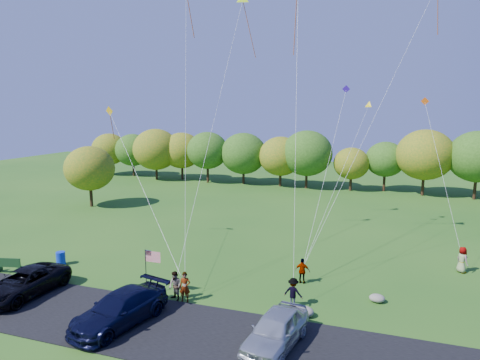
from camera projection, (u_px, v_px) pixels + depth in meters
The scene contains 17 objects.
ground at pixel (206, 298), 25.28m from camera, with size 140.00×140.00×0.00m, color #225418.
asphalt_lane at pixel (174, 330), 21.54m from camera, with size 44.00×6.00×0.06m, color black.
treeline at pixel (311, 156), 58.77m from camera, with size 77.32×28.01×8.19m.
minivan_dark at pixel (24, 283), 25.41m from camera, with size 2.59×5.62×1.56m, color black.
minivan_navy at pixel (120, 309), 21.96m from camera, with size 2.32×5.70×1.66m, color black.
minivan_silver at pixel (276, 330), 19.89m from camera, with size 1.95×4.85×1.65m, color #B5B9C0.
flyer_a at pixel (185, 287), 24.68m from camera, with size 0.65×0.43×1.78m, color #4C4C59.
flyer_b at pixel (175, 286), 24.89m from camera, with size 0.84×0.65×1.72m, color #4C4C59.
flyer_c at pixel (293, 292), 24.08m from camera, with size 1.08×0.62×1.68m, color #4C4C59.
flyer_d at pixel (302, 271), 27.30m from camera, with size 0.97×0.40×1.65m, color #4C4C59.
flyer_e at pixel (462, 260), 29.12m from camera, with size 0.88×0.57×1.80m, color #4C4C59.
park_bench at pixel (7, 265), 28.95m from camera, with size 2.01×0.76×1.12m.
trash_barrel at pixel (61, 258), 30.63m from camera, with size 0.63×0.63×0.95m, color #0D2CC5.
flag_assembly at pixel (150, 261), 25.38m from camera, with size 1.03×0.67×2.81m.
boulder_near at pixel (304, 311), 23.01m from camera, with size 1.11×0.87×0.55m, color gray.
boulder_far at pixel (377, 298), 24.72m from camera, with size 0.89×0.74×0.46m, color gray.
kites_aloft at pixel (298, 7), 32.84m from camera, with size 24.70×11.35×10.68m.
Camera 1 is at (9.61, -21.85, 11.04)m, focal length 32.00 mm.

